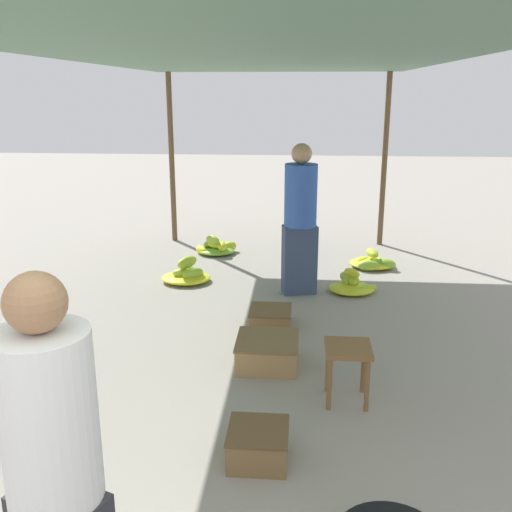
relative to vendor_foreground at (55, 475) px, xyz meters
The scene contains 13 objects.
canopy_post_back_left 6.88m from the vendor_foreground, 98.94° to the left, with size 0.08×0.08×2.53m, color brown.
canopy_post_back_right 7.12m from the vendor_foreground, 72.75° to the left, with size 0.08×0.08×2.53m, color brown.
canopy_tarp 3.64m from the vendor_foreground, 80.73° to the left, with size 3.58×7.61×0.04m, color #567A60.
vendor_foreground is the anchor object (origin of this frame).
stool 2.53m from the vendor_foreground, 59.19° to the left, with size 0.34×0.34×0.45m.
banana_pile_left_0 4.90m from the vendor_foreground, 95.66° to the left, with size 0.60×0.60×0.31m.
banana_pile_left_1 6.12m from the vendor_foreground, 92.90° to the left, with size 0.64×0.48×0.29m.
banana_pile_right_0 4.89m from the vendor_foreground, 71.70° to the left, with size 0.59×0.49×0.29m.
banana_pile_right_1 5.93m from the vendor_foreground, 71.52° to the left, with size 0.61×0.52×0.24m.
crate_near 1.68m from the vendor_foreground, 63.87° to the left, with size 0.38×0.38×0.22m.
crate_mid 3.67m from the vendor_foreground, 80.05° to the left, with size 0.41×0.41×0.17m.
crate_far 2.85m from the vendor_foreground, 76.54° to the left, with size 0.53×0.53×0.23m.
shopper_walking_mid 4.60m from the vendor_foreground, 78.79° to the left, with size 0.44×0.44×1.71m.
Camera 1 is at (0.38, -1.04, 2.26)m, focal length 40.00 mm.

